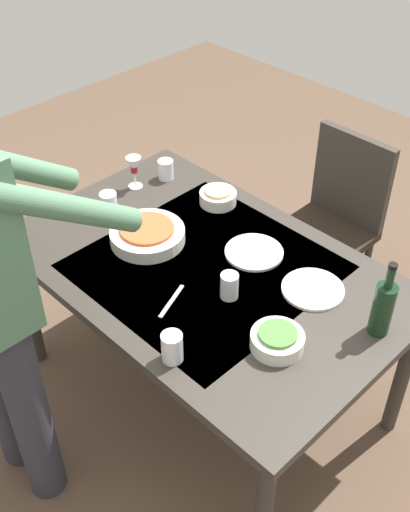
# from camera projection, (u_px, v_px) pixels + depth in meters

# --- Properties ---
(ground_plane) EXTENTS (6.00, 6.00, 0.00)m
(ground_plane) POSITION_uv_depth(u_px,v_px,m) (205.00, 389.00, 2.90)
(ground_plane) COLOR brown
(dining_table) EXTENTS (1.53, 0.98, 0.73)m
(dining_table) POSITION_uv_depth(u_px,v_px,m) (205.00, 280.00, 2.48)
(dining_table) COLOR #332D28
(dining_table) RESTS_ON ground_plane
(chair_near) EXTENTS (0.40, 0.40, 0.91)m
(chair_near) POSITION_uv_depth(u_px,v_px,m) (334.00, 215.00, 3.04)
(chair_near) COLOR black
(chair_near) RESTS_ON ground_plane
(wine_bottle) EXTENTS (0.07, 0.07, 0.30)m
(wine_bottle) POSITION_uv_depth(u_px,v_px,m) (383.00, 307.00, 2.10)
(wine_bottle) COLOR black
(wine_bottle) RESTS_ON dining_table
(wine_glass_left) EXTENTS (0.07, 0.07, 0.15)m
(wine_glass_left) POSITION_uv_depth(u_px,v_px,m) (15.00, 218.00, 2.50)
(wine_glass_left) COLOR white
(wine_glass_left) RESTS_ON dining_table
(wine_glass_right) EXTENTS (0.07, 0.07, 0.15)m
(wine_glass_right) POSITION_uv_depth(u_px,v_px,m) (134.00, 167.00, 2.79)
(wine_glass_right) COLOR white
(wine_glass_right) RESTS_ON dining_table
(water_cup_near_left) EXTENTS (0.07, 0.07, 0.10)m
(water_cup_near_left) POSITION_uv_depth(u_px,v_px,m) (109.00, 204.00, 2.67)
(water_cup_near_left) COLOR silver
(water_cup_near_left) RESTS_ON dining_table
(water_cup_near_right) EXTENTS (0.07, 0.07, 0.09)m
(water_cup_near_right) POSITION_uv_depth(u_px,v_px,m) (166.00, 170.00, 2.89)
(water_cup_near_right) COLOR silver
(water_cup_near_right) RESTS_ON dining_table
(water_cup_far_left) EXTENTS (0.07, 0.07, 0.11)m
(water_cup_far_left) POSITION_uv_depth(u_px,v_px,m) (172.00, 347.00, 2.04)
(water_cup_far_left) COLOR silver
(water_cup_far_left) RESTS_ON dining_table
(water_cup_far_right) EXTENTS (0.07, 0.07, 0.10)m
(water_cup_far_right) POSITION_uv_depth(u_px,v_px,m) (229.00, 286.00, 2.27)
(water_cup_far_right) COLOR silver
(water_cup_far_right) RESTS_ON dining_table
(serving_bowl_pasta) EXTENTS (0.30, 0.30, 0.07)m
(serving_bowl_pasta) POSITION_uv_depth(u_px,v_px,m) (147.00, 234.00, 2.53)
(serving_bowl_pasta) COLOR silver
(serving_bowl_pasta) RESTS_ON dining_table
(side_bowl_salad) EXTENTS (0.18, 0.18, 0.07)m
(side_bowl_salad) POSITION_uv_depth(u_px,v_px,m) (277.00, 340.00, 2.09)
(side_bowl_salad) COLOR silver
(side_bowl_salad) RESTS_ON dining_table
(side_bowl_bread) EXTENTS (0.16, 0.16, 0.07)m
(side_bowl_bread) POSITION_uv_depth(u_px,v_px,m) (218.00, 197.00, 2.74)
(side_bowl_bread) COLOR silver
(side_bowl_bread) RESTS_ON dining_table
(dinner_plate_near) EXTENTS (0.23, 0.23, 0.01)m
(dinner_plate_near) POSITION_uv_depth(u_px,v_px,m) (254.00, 252.00, 2.49)
(dinner_plate_near) COLOR silver
(dinner_plate_near) RESTS_ON dining_table
(dinner_plate_far) EXTENTS (0.23, 0.23, 0.01)m
(dinner_plate_far) POSITION_uv_depth(u_px,v_px,m) (313.00, 289.00, 2.32)
(dinner_plate_far) COLOR silver
(dinner_plate_far) RESTS_ON dining_table
(table_fork) EXTENTS (0.08, 0.17, 0.00)m
(table_fork) POSITION_uv_depth(u_px,v_px,m) (172.00, 301.00, 2.28)
(table_fork) COLOR silver
(table_fork) RESTS_ON dining_table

